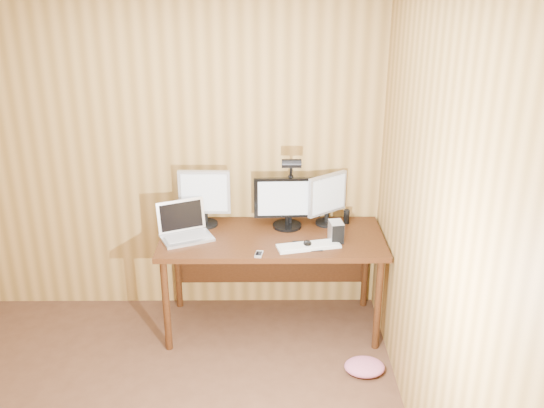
{
  "coord_description": "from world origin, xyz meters",
  "views": [
    {
      "loc": [
        0.9,
        -2.31,
        2.59
      ],
      "look_at": [
        0.93,
        1.58,
        1.02
      ],
      "focal_mm": 40.0,
      "sensor_mm": 36.0,
      "label": 1
    }
  ],
  "objects_px": {
    "desk": "(272,247)",
    "speaker": "(347,217)",
    "phone": "(259,254)",
    "desk_lamp": "(291,182)",
    "monitor_right": "(327,198)",
    "mouse": "(307,243)",
    "hard_drive": "(336,232)",
    "monitor_center": "(287,202)",
    "keyboard": "(309,246)",
    "laptop": "(184,228)",
    "monitor_left": "(205,196)"
  },
  "relations": [
    {
      "from": "mouse",
      "to": "desk_lamp",
      "type": "xyz_separation_m",
      "value": [
        -0.11,
        0.29,
        0.35
      ]
    },
    {
      "from": "mouse",
      "to": "speaker",
      "type": "height_order",
      "value": "speaker"
    },
    {
      "from": "monitor_right",
      "to": "phone",
      "type": "distance_m",
      "value": 0.74
    },
    {
      "from": "monitor_center",
      "to": "mouse",
      "type": "distance_m",
      "value": 0.4
    },
    {
      "from": "laptop",
      "to": "monitor_right",
      "type": "bearing_deg",
      "value": -12.52
    },
    {
      "from": "desk",
      "to": "speaker",
      "type": "distance_m",
      "value": 0.61
    },
    {
      "from": "speaker",
      "to": "hard_drive",
      "type": "bearing_deg",
      "value": -110.12
    },
    {
      "from": "desk",
      "to": "mouse",
      "type": "xyz_separation_m",
      "value": [
        0.24,
        -0.24,
        0.14
      ]
    },
    {
      "from": "laptop",
      "to": "monitor_center",
      "type": "bearing_deg",
      "value": -11.89
    },
    {
      "from": "hard_drive",
      "to": "phone",
      "type": "bearing_deg",
      "value": -165.76
    },
    {
      "from": "monitor_right",
      "to": "speaker",
      "type": "relative_size",
      "value": 3.64
    },
    {
      "from": "keyboard",
      "to": "speaker",
      "type": "relative_size",
      "value": 4.24
    },
    {
      "from": "mouse",
      "to": "speaker",
      "type": "bearing_deg",
      "value": 36.65
    },
    {
      "from": "hard_drive",
      "to": "speaker",
      "type": "height_order",
      "value": "hard_drive"
    },
    {
      "from": "keyboard",
      "to": "desk_lamp",
      "type": "relative_size",
      "value": 0.76
    },
    {
      "from": "desk",
      "to": "phone",
      "type": "height_order",
      "value": "phone"
    },
    {
      "from": "mouse",
      "to": "desk_lamp",
      "type": "relative_size",
      "value": 0.17
    },
    {
      "from": "desk",
      "to": "speaker",
      "type": "relative_size",
      "value": 14.87
    },
    {
      "from": "monitor_center",
      "to": "phone",
      "type": "relative_size",
      "value": 4.83
    },
    {
      "from": "desk",
      "to": "desk_lamp",
      "type": "relative_size",
      "value": 2.68
    },
    {
      "from": "phone",
      "to": "monitor_center",
      "type": "bearing_deg",
      "value": 75.15
    },
    {
      "from": "mouse",
      "to": "hard_drive",
      "type": "xyz_separation_m",
      "value": [
        0.21,
        0.09,
        0.05
      ]
    },
    {
      "from": "desk",
      "to": "monitor_center",
      "type": "xyz_separation_m",
      "value": [
        0.11,
        0.09,
        0.32
      ]
    },
    {
      "from": "desk",
      "to": "keyboard",
      "type": "relative_size",
      "value": 3.51
    },
    {
      "from": "monitor_left",
      "to": "speaker",
      "type": "bearing_deg",
      "value": 2.72
    },
    {
      "from": "desk",
      "to": "keyboard",
      "type": "height_order",
      "value": "keyboard"
    },
    {
      "from": "monitor_right",
      "to": "keyboard",
      "type": "height_order",
      "value": "monitor_right"
    },
    {
      "from": "desk_lamp",
      "to": "mouse",
      "type": "bearing_deg",
      "value": -68.44
    },
    {
      "from": "laptop",
      "to": "keyboard",
      "type": "xyz_separation_m",
      "value": [
        0.88,
        -0.19,
        -0.05
      ]
    },
    {
      "from": "monitor_center",
      "to": "speaker",
      "type": "distance_m",
      "value": 0.47
    },
    {
      "from": "desk",
      "to": "desk_lamp",
      "type": "height_order",
      "value": "desk_lamp"
    },
    {
      "from": "laptop",
      "to": "phone",
      "type": "xyz_separation_m",
      "value": [
        0.54,
        -0.3,
        -0.06
      ]
    },
    {
      "from": "monitor_left",
      "to": "phone",
      "type": "bearing_deg",
      "value": -49.68
    },
    {
      "from": "hard_drive",
      "to": "desk_lamp",
      "type": "distance_m",
      "value": 0.48
    },
    {
      "from": "desk",
      "to": "keyboard",
      "type": "bearing_deg",
      "value": -45.38
    },
    {
      "from": "desk_lamp",
      "to": "phone",
      "type": "bearing_deg",
      "value": -117.34
    },
    {
      "from": "laptop",
      "to": "monitor_left",
      "type": "bearing_deg",
      "value": 31.9
    },
    {
      "from": "monitor_right",
      "to": "desk_lamp",
      "type": "height_order",
      "value": "desk_lamp"
    },
    {
      "from": "monitor_right",
      "to": "mouse",
      "type": "height_order",
      "value": "monitor_right"
    },
    {
      "from": "monitor_right",
      "to": "mouse",
      "type": "bearing_deg",
      "value": -150.36
    },
    {
      "from": "monitor_left",
      "to": "hard_drive",
      "type": "xyz_separation_m",
      "value": [
        0.94,
        -0.28,
        -0.16
      ]
    },
    {
      "from": "keyboard",
      "to": "mouse",
      "type": "xyz_separation_m",
      "value": [
        -0.01,
        0.02,
        0.01
      ]
    },
    {
      "from": "monitor_left",
      "to": "phone",
      "type": "height_order",
      "value": "monitor_left"
    },
    {
      "from": "laptop",
      "to": "phone",
      "type": "relative_size",
      "value": 4.2
    },
    {
      "from": "monitor_center",
      "to": "hard_drive",
      "type": "bearing_deg",
      "value": -37.83
    },
    {
      "from": "monitor_left",
      "to": "keyboard",
      "type": "xyz_separation_m",
      "value": [
        0.75,
        -0.38,
        -0.22
      ]
    },
    {
      "from": "phone",
      "to": "desk_lamp",
      "type": "bearing_deg",
      "value": 70.64
    },
    {
      "from": "desk_lamp",
      "to": "monitor_center",
      "type": "bearing_deg",
      "value": 120.43
    },
    {
      "from": "hard_drive",
      "to": "desk",
      "type": "bearing_deg",
      "value": 153.71
    },
    {
      "from": "hard_drive",
      "to": "monitor_center",
      "type": "bearing_deg",
      "value": 136.44
    }
  ]
}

